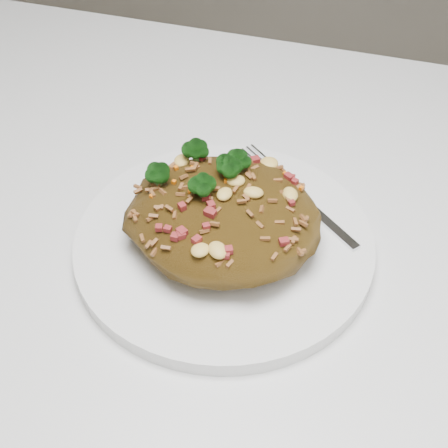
{
  "coord_description": "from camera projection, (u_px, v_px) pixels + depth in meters",
  "views": [
    {
      "loc": [
        -0.01,
        -0.32,
        1.14
      ],
      "look_at": [
        -0.11,
        0.03,
        0.78
      ],
      "focal_mm": 50.0,
      "sensor_mm": 36.0,
      "label": 1
    }
  ],
  "objects": [
    {
      "name": "dining_table",
      "position": [
        335.0,
        370.0,
        0.56
      ],
      "size": [
        1.2,
        0.8,
        0.75
      ],
      "color": "silver",
      "rests_on": "ground"
    },
    {
      "name": "plate",
      "position": [
        224.0,
        242.0,
        0.53
      ],
      "size": [
        0.25,
        0.25,
        0.01
      ],
      "primitive_type": "cylinder",
      "color": "white",
      "rests_on": "dining_table"
    },
    {
      "name": "fork",
      "position": [
        301.0,
        199.0,
        0.56
      ],
      "size": [
        0.14,
        0.11,
        0.0
      ],
      "rotation": [
        0.0,
        0.0,
        -0.68
      ],
      "color": "silver",
      "rests_on": "plate"
    },
    {
      "name": "fried_rice",
      "position": [
        223.0,
        209.0,
        0.51
      ],
      "size": [
        0.16,
        0.15,
        0.07
      ],
      "color": "brown",
      "rests_on": "plate"
    }
  ]
}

